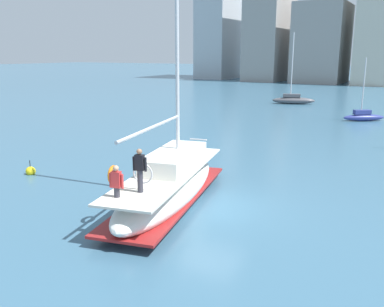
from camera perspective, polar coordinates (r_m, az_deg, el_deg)
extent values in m
plane|color=#38607A|center=(17.66, 2.80, -7.30)|extent=(400.00, 400.00, 0.00)
ellipsoid|color=white|center=(17.78, -3.14, -4.77)|extent=(4.33, 9.89, 1.40)
cube|color=maroon|center=(17.88, -3.13, -5.73)|extent=(4.32, 9.71, 0.10)
cube|color=beige|center=(17.56, -3.18, -2.48)|extent=(4.05, 9.38, 0.08)
cube|color=white|center=(18.11, -2.40, -0.69)|extent=(2.54, 4.57, 0.70)
cylinder|color=silver|center=(18.05, -2.06, 17.36)|extent=(0.16, 0.16, 12.01)
cylinder|color=#B7B7BC|center=(15.55, -5.42, 3.56)|extent=(1.31, 5.66, 0.12)
cylinder|color=silver|center=(21.51, 0.88, 1.93)|extent=(0.89, 0.24, 0.06)
torus|color=orange|center=(15.57, -10.65, -2.84)|extent=(0.28, 0.71, 0.70)
cylinder|color=#33333D|center=(14.88, -7.04, -3.76)|extent=(0.20, 0.20, 0.80)
cube|color=black|center=(14.69, -7.12, -1.23)|extent=(0.35, 0.26, 0.56)
sphere|color=#9E7051|center=(14.60, -7.16, 0.25)|extent=(0.20, 0.20, 0.20)
cylinder|color=black|center=(14.80, -7.89, -1.35)|extent=(0.09, 0.09, 0.50)
cylinder|color=black|center=(14.62, -6.33, -1.48)|extent=(0.09, 0.09, 0.50)
cylinder|color=#33333D|center=(14.57, -10.16, -5.19)|extent=(0.20, 0.20, 0.35)
cube|color=red|center=(14.43, -10.23, -3.48)|extent=(0.35, 0.26, 0.56)
sphere|color=tan|center=(14.32, -10.30, -1.98)|extent=(0.20, 0.20, 0.20)
cylinder|color=red|center=(14.54, -11.00, -3.58)|extent=(0.09, 0.09, 0.50)
cylinder|color=red|center=(14.35, -9.44, -3.75)|extent=(0.09, 0.09, 0.50)
torus|color=silver|center=(15.03, -6.69, -2.70)|extent=(0.76, 0.22, 0.76)
ellipsoid|color=navy|center=(42.88, 22.27, 4.54)|extent=(3.78, 2.95, 0.63)
cube|color=navy|center=(42.72, 22.09, 5.23)|extent=(1.64, 1.37, 0.40)
cylinder|color=silver|center=(42.43, 22.26, 8.43)|extent=(0.11, 0.11, 5.20)
ellipsoid|color=#4C4C51|center=(54.52, 13.61, 6.99)|extent=(5.33, 2.90, 0.84)
cube|color=#4C4C51|center=(54.44, 13.37, 7.66)|extent=(2.23, 1.45, 0.40)
cylinder|color=silver|center=(54.20, 13.44, 11.56)|extent=(0.13, 0.13, 7.82)
sphere|color=yellow|center=(23.85, -21.05, -2.27)|extent=(0.52, 0.52, 0.52)
cylinder|color=black|center=(23.77, -21.11, -1.57)|extent=(0.04, 0.04, 0.60)
cube|color=#B2B7BC|center=(109.62, 4.22, 17.13)|extent=(7.54, 17.01, 26.43)
cube|color=gray|center=(100.62, 10.56, 16.46)|extent=(7.65, 15.53, 23.59)
cube|color=gray|center=(96.36, 17.21, 14.06)|extent=(9.95, 14.08, 16.27)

